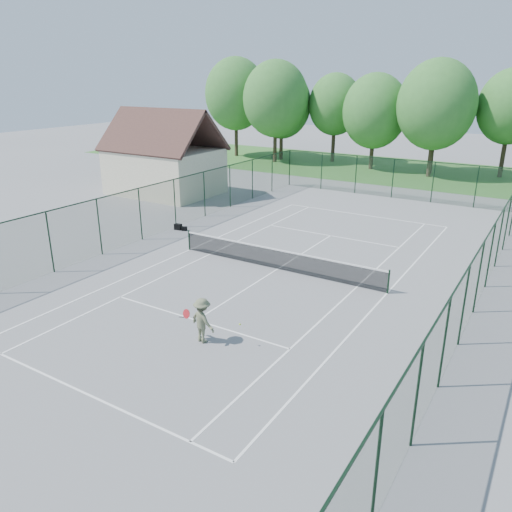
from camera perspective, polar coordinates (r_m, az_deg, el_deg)
name	(u,v)px	position (r m, az deg, el deg)	size (l,w,h in m)	color
ground	(277,269)	(24.46, 2.47, -1.51)	(140.00, 140.00, 0.00)	gray
grass_far	(429,173)	(51.89, 19.19, 8.91)	(80.00, 16.00, 0.01)	#3C782E
court_lines	(277,269)	(24.46, 2.47, -1.50)	(11.05, 23.85, 0.01)	white
tennis_net	(278,258)	(24.26, 2.49, -0.24)	(11.08, 0.08, 1.10)	black
fence_enclosure	(278,239)	(23.94, 2.52, 1.97)	(18.05, 36.05, 3.02)	#1D3B25
utility_building	(164,154)	(40.76, -10.50, 11.39)	(8.60, 6.27, 6.63)	beige
tree_line_far	(437,109)	(51.20, 19.97, 15.48)	(39.40, 6.40, 9.70)	#3D2C20
sports_bag_a	(178,227)	(31.07, -8.89, 3.31)	(0.45, 0.27, 0.36)	black
sports_bag_b	(184,229)	(30.83, -8.19, 3.11)	(0.32, 0.20, 0.25)	black
tennis_player	(202,320)	(17.76, -6.15, -7.32)	(2.21, 0.85, 1.66)	#61664A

